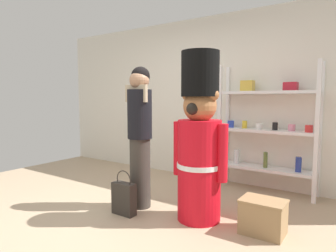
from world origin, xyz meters
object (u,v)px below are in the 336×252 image
shopping_bag (124,198)px  display_crate (263,217)px  teddy_bear_guard (199,143)px  person_shopper (140,131)px  merchandise_shelf (266,128)px

shopping_bag → display_crate: bearing=15.8°
shopping_bag → display_crate: size_ratio=1.21×
teddy_bear_guard → shopping_bag: teddy_bear_guard is taller
person_shopper → shopping_bag: size_ratio=3.32×
merchandise_shelf → display_crate: (0.37, -1.35, -0.73)m
merchandise_shelf → display_crate: size_ratio=4.26×
merchandise_shelf → shopping_bag: merchandise_shelf is taller
merchandise_shelf → person_shopper: bearing=-126.2°
person_shopper → shopping_bag: person_shopper is taller
merchandise_shelf → display_crate: merchandise_shelf is taller
teddy_bear_guard → shopping_bag: bearing=-154.8°
person_shopper → display_crate: size_ratio=4.01×
merchandise_shelf → teddy_bear_guard: bearing=-102.3°
teddy_bear_guard → person_shopper: 0.77m
merchandise_shelf → person_shopper: size_ratio=1.06×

